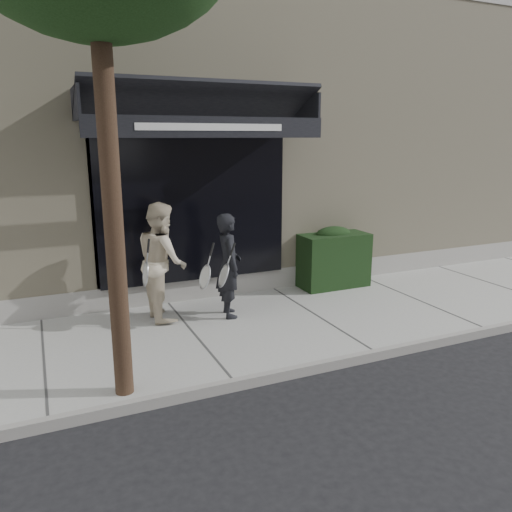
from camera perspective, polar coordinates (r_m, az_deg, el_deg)
name	(u,v)px	position (r m, az deg, el deg)	size (l,w,h in m)	color
ground	(315,321)	(8.10, 6.72, -7.41)	(80.00, 80.00, 0.00)	black
sidewalk	(315,318)	(8.08, 6.73, -7.01)	(20.00, 3.00, 0.12)	gray
curb	(375,355)	(6.89, 13.40, -10.93)	(20.00, 0.10, 0.14)	gray
building_facade	(210,143)	(12.09, -5.25, 12.77)	(14.30, 8.04, 5.64)	beige
hedge	(332,258)	(9.48, 8.73, -0.20)	(1.30, 0.70, 1.14)	black
pedestrian_front	(228,266)	(7.73, -3.17, -1.10)	(0.82, 0.76, 1.63)	black
pedestrian_back	(162,261)	(7.76, -10.68, -0.56)	(0.78, 0.92, 1.81)	beige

